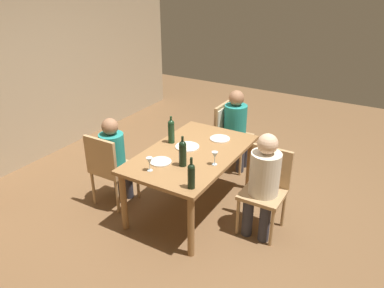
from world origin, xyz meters
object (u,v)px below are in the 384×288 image
object	(u,v)px
wine_glass_centre	(149,161)
person_man_guest	(114,154)
chair_far_left	(109,165)
dinner_plate_host	(187,147)
wine_glass_near_left	(215,156)
dinner_plate_guest_right	(161,162)
wine_bottle_short_olive	(183,153)
person_man_bearded	(264,179)
wine_bottle_tall_green	(191,175)
dining_table	(192,159)
wine_bottle_dark_red	(171,131)
person_woman_host	(237,125)
dinner_plate_guest_left	(220,139)
chair_near	(266,184)
chair_right_end	(227,127)

from	to	relation	value
wine_glass_centre	person_man_guest	bearing A→B (deg)	70.60
chair_far_left	dinner_plate_host	world-z (taller)	chair_far_left
wine_glass_near_left	dinner_plate_guest_right	size ratio (longest dim) A/B	0.63
wine_bottle_short_olive	dinner_plate_guest_right	bearing A→B (deg)	103.66
wine_glass_near_left	person_man_bearded	bearing A→B (deg)	-78.09
wine_bottle_short_olive	wine_bottle_tall_green	bearing A→B (deg)	-137.84
dining_table	wine_bottle_tall_green	size ratio (longest dim) A/B	5.02
dinner_plate_guest_right	chair_far_left	bearing A→B (deg)	95.29
person_man_bearded	wine_bottle_dark_red	world-z (taller)	person_man_bearded
person_woman_host	chair_far_left	bearing A→B (deg)	-28.78
dining_table	dinner_plate_guest_left	bearing A→B (deg)	-13.82
wine_bottle_tall_green	dinner_plate_guest_left	world-z (taller)	wine_bottle_tall_green
dining_table	wine_bottle_dark_red	size ratio (longest dim) A/B	4.85
dinner_plate_guest_left	chair_near	bearing A→B (deg)	-117.07
wine_bottle_short_olive	dinner_plate_host	bearing A→B (deg)	25.11
wine_bottle_dark_red	wine_glass_near_left	size ratio (longest dim) A/B	2.23
person_woman_host	chair_right_end	bearing A→B (deg)	-90.00
chair_near	dinner_plate_host	bearing A→B (deg)	0.43
person_man_bearded	wine_bottle_tall_green	bearing A→B (deg)	52.15
dinner_plate_guest_left	person_man_bearded	bearing A→B (deg)	-123.46
chair_far_left	wine_glass_near_left	bearing A→B (deg)	14.37
wine_glass_near_left	dinner_plate_guest_left	world-z (taller)	wine_glass_near_left
chair_right_end	wine_glass_near_left	world-z (taller)	chair_right_end
chair_far_left	wine_bottle_dark_red	world-z (taller)	wine_bottle_dark_red
dinner_plate_guest_left	chair_right_end	bearing A→B (deg)	18.65
person_man_bearded	wine_glass_centre	xyz separation A→B (m)	(-0.56, 1.03, 0.18)
person_man_guest	wine_glass_near_left	bearing A→B (deg)	9.34
dining_table	dinner_plate_host	xyz separation A→B (m)	(0.08, 0.11, 0.09)
wine_bottle_dark_red	chair_near	bearing A→B (deg)	-90.40
chair_far_left	dinner_plate_host	size ratio (longest dim) A/B	3.30
chair_far_left	person_woman_host	bearing A→B (deg)	61.22
person_man_bearded	dinner_plate_guest_right	bearing A→B (deg)	19.03
wine_bottle_tall_green	wine_glass_centre	distance (m)	0.54
wine_bottle_dark_red	dinner_plate_host	distance (m)	0.27
dining_table	chair_right_end	world-z (taller)	chair_right_end
dinner_plate_guest_right	person_man_bearded	bearing A→B (deg)	-70.97
chair_right_end	person_man_bearded	distance (m)	1.57
person_man_bearded	wine_glass_near_left	xyz separation A→B (m)	(-0.11, 0.51, 0.18)
person_man_guest	wine_bottle_tall_green	bearing A→B (deg)	-14.40
wine_bottle_dark_red	dinner_plate_guest_right	distance (m)	0.53
person_man_guest	wine_bottle_short_olive	world-z (taller)	person_man_guest
dining_table	dinner_plate_guest_left	world-z (taller)	dinner_plate_guest_left
dinner_plate_guest_right	chair_right_end	bearing A→B (deg)	-1.54
person_woman_host	wine_bottle_short_olive	bearing A→B (deg)	1.99
wine_bottle_short_olive	dinner_plate_guest_right	distance (m)	0.29
dinner_plate_guest_left	wine_bottle_tall_green	bearing A→B (deg)	-166.86
dinner_plate_guest_right	wine_bottle_short_olive	bearing A→B (deg)	-76.34
dinner_plate_host	dinner_plate_guest_left	distance (m)	0.45
chair_near	wine_bottle_dark_red	xyz separation A→B (m)	(0.01, 1.21, 0.36)
person_man_bearded	dinner_plate_guest_right	xyz separation A→B (m)	(-0.36, 1.04, 0.08)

